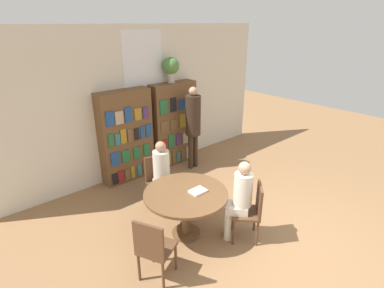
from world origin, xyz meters
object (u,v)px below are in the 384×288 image
chair_left_side (159,179)px  seated_reader_right (240,196)px  chair_near_camera (154,247)px  librarian_standing (193,119)px  seated_reader_left (163,172)px  chair_far_side (251,209)px  bookshelf_left (126,136)px  bookshelf_right (174,124)px  flower_vase (171,67)px  reading_table (186,199)px

chair_left_side → seated_reader_right: bearing=114.0°
chair_near_camera → librarian_standing: librarian_standing is taller
seated_reader_left → chair_near_camera: bearing=60.0°
chair_left_side → chair_far_side: (0.49, -1.63, 0.00)m
chair_far_side → seated_reader_left: 1.56m
bookshelf_left → chair_left_side: size_ratio=2.04×
bookshelf_left → bookshelf_right: bearing=-0.0°
bookshelf_left → chair_near_camera: size_ratio=2.04×
chair_near_camera → librarian_standing: (2.45, 2.07, 0.61)m
flower_vase → reading_table: size_ratio=0.42×
chair_near_camera → chair_left_side: same height
seated_reader_right → bookshelf_left: bearing=51.9°
bookshelf_right → seated_reader_right: 2.87m
chair_near_camera → seated_reader_left: (1.00, 1.18, 0.21)m
chair_near_camera → chair_far_side: same height
bookshelf_right → chair_far_side: (-0.79, -2.85, -0.41)m
chair_left_side → seated_reader_left: 0.27m
chair_near_camera → chair_left_side: size_ratio=1.00×
chair_left_side → librarian_standing: 1.70m
bookshelf_right → reading_table: bearing=-123.9°
bookshelf_right → seated_reader_left: bookshelf_right is taller
chair_far_side → bookshelf_left: bearing=54.2°
seated_reader_right → librarian_standing: 2.48m
reading_table → chair_far_side: 0.96m
bookshelf_right → reading_table: size_ratio=1.49×
bookshelf_right → reading_table: (-1.45, -2.16, -0.30)m
bookshelf_right → flower_vase: bearing=170.8°
bookshelf_left → seated_reader_left: bookshelf_left is taller
seated_reader_right → chair_near_camera: bearing=130.3°
flower_vase → chair_left_side: size_ratio=0.58×
bookshelf_right → seated_reader_right: bearing=-108.6°
chair_far_side → librarian_standing: (0.92, 2.34, 0.61)m
chair_far_side → librarian_standing: bearing=24.6°
bookshelf_left → chair_near_camera: 2.84m
chair_left_side → librarian_standing: (1.42, 0.71, 0.61)m
chair_near_camera → chair_far_side: (1.52, -0.27, 0.00)m
flower_vase → chair_near_camera: 3.82m
seated_reader_right → seated_reader_left: bearing=63.0°
flower_vase → chair_far_side: bearing=-104.9°
chair_far_side → flower_vase: bearing=31.2°
chair_left_side → librarian_standing: librarian_standing is taller
chair_left_side → bookshelf_right: bearing=-126.4°
bookshelf_left → reading_table: size_ratio=1.49×
bookshelf_left → flower_vase: bearing=0.2°
reading_table → librarian_standing: librarian_standing is taller
reading_table → librarian_standing: 2.35m
seated_reader_right → chair_left_side: bearing=60.0°
chair_near_camera → flower_vase: bearing=112.6°
bookshelf_left → seated_reader_left: bearing=-95.1°
reading_table → chair_far_side: chair_far_side is taller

